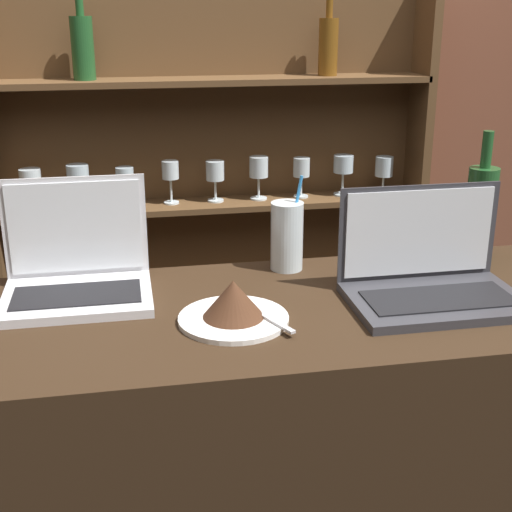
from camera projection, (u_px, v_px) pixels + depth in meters
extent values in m
cube|color=brown|center=(201.00, 69.00, 2.40)|extent=(7.00, 0.06, 2.70)
cube|color=brown|center=(412.00, 216.00, 2.59)|extent=(0.03, 0.18, 1.65)
cube|color=brown|center=(213.00, 220.00, 2.54)|extent=(1.47, 0.02, 1.65)
cube|color=brown|center=(218.00, 314.00, 2.58)|extent=(1.43, 0.18, 0.02)
cube|color=brown|center=(216.00, 204.00, 2.44)|extent=(1.43, 0.18, 0.02)
cube|color=brown|center=(213.00, 81.00, 2.30)|extent=(1.43, 0.18, 0.02)
cylinder|color=silver|center=(34.00, 209.00, 2.33)|extent=(0.06, 0.06, 0.01)
cylinder|color=silver|center=(32.00, 198.00, 2.32)|extent=(0.01, 0.01, 0.07)
cylinder|color=silver|center=(30.00, 178.00, 2.30)|extent=(0.07, 0.07, 0.06)
cylinder|color=silver|center=(81.00, 207.00, 2.36)|extent=(0.06, 0.06, 0.01)
cylinder|color=silver|center=(80.00, 195.00, 2.34)|extent=(0.01, 0.01, 0.08)
cylinder|color=silver|center=(78.00, 174.00, 2.32)|extent=(0.07, 0.07, 0.06)
cylinder|color=silver|center=(127.00, 205.00, 2.38)|extent=(0.05, 0.05, 0.01)
cylinder|color=silver|center=(126.00, 194.00, 2.37)|extent=(0.01, 0.01, 0.07)
cylinder|color=silver|center=(125.00, 176.00, 2.35)|extent=(0.06, 0.06, 0.06)
cylinder|color=silver|center=(172.00, 203.00, 2.41)|extent=(0.05, 0.05, 0.01)
cylinder|color=silver|center=(171.00, 190.00, 2.40)|extent=(0.01, 0.01, 0.08)
cylinder|color=silver|center=(170.00, 170.00, 2.37)|extent=(0.06, 0.06, 0.06)
cylinder|color=silver|center=(216.00, 200.00, 2.44)|extent=(0.06, 0.06, 0.01)
cylinder|color=silver|center=(215.00, 190.00, 2.42)|extent=(0.01, 0.01, 0.07)
cylinder|color=silver|center=(215.00, 171.00, 2.40)|extent=(0.06, 0.06, 0.07)
cylinder|color=silver|center=(259.00, 198.00, 2.46)|extent=(0.06, 0.06, 0.01)
cylinder|color=silver|center=(259.00, 187.00, 2.45)|extent=(0.01, 0.01, 0.07)
cylinder|color=silver|center=(259.00, 167.00, 2.43)|extent=(0.06, 0.06, 0.07)
cylinder|color=silver|center=(301.00, 196.00, 2.49)|extent=(0.05, 0.05, 0.01)
cylinder|color=silver|center=(301.00, 186.00, 2.48)|extent=(0.01, 0.01, 0.07)
cylinder|color=silver|center=(301.00, 167.00, 2.45)|extent=(0.06, 0.06, 0.07)
cylinder|color=silver|center=(342.00, 194.00, 2.52)|extent=(0.06, 0.06, 0.01)
cylinder|color=silver|center=(343.00, 183.00, 2.50)|extent=(0.01, 0.01, 0.08)
cylinder|color=silver|center=(343.00, 164.00, 2.48)|extent=(0.07, 0.07, 0.06)
cylinder|color=silver|center=(383.00, 192.00, 2.54)|extent=(0.06, 0.06, 0.01)
cylinder|color=silver|center=(383.00, 184.00, 2.53)|extent=(0.01, 0.01, 0.06)
cylinder|color=silver|center=(384.00, 166.00, 2.51)|extent=(0.06, 0.06, 0.07)
cylinder|color=brown|center=(328.00, 47.00, 2.34)|extent=(0.06, 0.06, 0.18)
cylinder|color=brown|center=(329.00, 8.00, 2.30)|extent=(0.02, 0.02, 0.06)
cylinder|color=#1E4C23|center=(83.00, 48.00, 2.20)|extent=(0.07, 0.07, 0.19)
cylinder|color=#1E4C23|center=(79.00, 5.00, 2.15)|extent=(0.02, 0.02, 0.06)
cube|color=silver|center=(78.00, 297.00, 1.42)|extent=(0.29, 0.22, 0.02)
cube|color=black|center=(77.00, 295.00, 1.40)|extent=(0.25, 0.12, 0.00)
cube|color=silver|center=(75.00, 227.00, 1.48)|extent=(0.29, 0.00, 0.21)
cube|color=silver|center=(75.00, 227.00, 1.48)|extent=(0.27, 0.01, 0.19)
cube|color=#333338|center=(436.00, 301.00, 1.40)|extent=(0.34, 0.22, 0.02)
cube|color=black|center=(439.00, 298.00, 1.39)|extent=(0.29, 0.12, 0.00)
cube|color=#333338|center=(418.00, 232.00, 1.47)|extent=(0.34, 0.00, 0.20)
cube|color=silver|center=(419.00, 232.00, 1.47)|extent=(0.31, 0.01, 0.18)
cylinder|color=white|center=(233.00, 319.00, 1.33)|extent=(0.21, 0.21, 0.01)
cone|color=#422616|center=(233.00, 299.00, 1.32)|extent=(0.12, 0.12, 0.07)
cube|color=#B7B7BC|center=(265.00, 316.00, 1.32)|extent=(0.08, 0.16, 0.00)
cylinder|color=silver|center=(287.00, 236.00, 1.57)|extent=(0.07, 0.07, 0.15)
cylinder|color=#338CD8|center=(293.00, 223.00, 1.57)|extent=(0.04, 0.01, 0.21)
cylinder|color=#1E4C23|center=(480.00, 214.00, 1.63)|extent=(0.07, 0.07, 0.21)
cylinder|color=#1E4C23|center=(487.00, 150.00, 1.58)|extent=(0.02, 0.02, 0.08)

